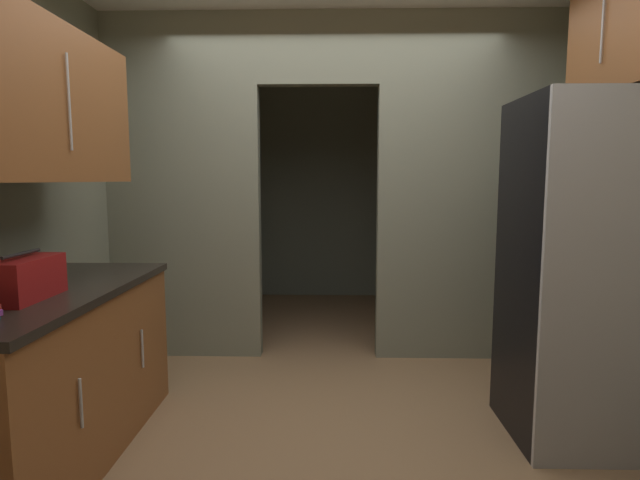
# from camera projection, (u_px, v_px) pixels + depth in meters

# --- Properties ---
(ground) EXTENTS (20.00, 20.00, 0.00)m
(ground) POSITION_uv_depth(u_px,v_px,m) (333.00, 438.00, 2.80)
(ground) COLOR #93704C
(kitchen_partition) EXTENTS (3.55, 0.12, 2.67)m
(kitchen_partition) POSITION_uv_depth(u_px,v_px,m) (338.00, 181.00, 3.97)
(kitchen_partition) COLOR gray
(kitchen_partition) RESTS_ON ground
(adjoining_room_shell) EXTENTS (3.55, 2.26, 2.67)m
(adjoining_room_shell) POSITION_uv_depth(u_px,v_px,m) (333.00, 187.00, 5.56)
(adjoining_room_shell) COLOR gray
(adjoining_room_shell) RESTS_ON ground
(refrigerator) EXTENTS (0.78, 0.73, 1.85)m
(refrigerator) POSITION_uv_depth(u_px,v_px,m) (589.00, 272.00, 2.73)
(refrigerator) COLOR black
(refrigerator) RESTS_ON ground
(lower_cabinet_run) EXTENTS (0.70, 1.61, 0.88)m
(lower_cabinet_run) POSITION_uv_depth(u_px,v_px,m) (49.00, 376.00, 2.54)
(lower_cabinet_run) COLOR brown
(lower_cabinet_run) RESTS_ON ground
(upper_cabinet_counterside) EXTENTS (0.36, 1.45, 0.75)m
(upper_cabinet_counterside) POSITION_uv_depth(u_px,v_px,m) (31.00, 102.00, 2.38)
(upper_cabinet_counterside) COLOR brown
(upper_cabinet_fridgeside) EXTENTS (0.36, 0.86, 0.78)m
(upper_cabinet_fridgeside) POSITION_uv_depth(u_px,v_px,m) (638.00, 17.00, 2.67)
(upper_cabinet_fridgeside) COLOR brown
(boombox) EXTENTS (0.21, 0.39, 0.22)m
(boombox) POSITION_uv_depth(u_px,v_px,m) (22.00, 279.00, 2.28)
(boombox) COLOR maroon
(boombox) RESTS_ON lower_cabinet_run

